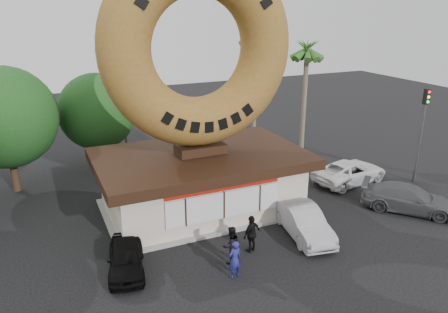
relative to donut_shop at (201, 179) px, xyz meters
The scene contains 16 objects.
ground 6.24m from the donut_shop, 90.00° to the right, with size 90.00×90.00×0.00m, color black.
donut_shop is the anchor object (origin of this frame).
giant_donut 7.07m from the donut_shop, 90.00° to the left, with size 10.07×10.07×2.57m, color olive.
tree_west 12.15m from the donut_shop, 143.55° to the left, with size 6.00×6.00×7.65m.
tree_mid 10.12m from the donut_shop, 113.92° to the left, with size 5.20×5.20×6.63m.
palm_near 12.83m from the donut_shop, 46.90° to the left, with size 2.60×2.60×9.75m.
palm_far 14.00m from the donut_shop, 30.64° to the left, with size 2.60×2.60×8.75m.
street_lamp 10.54m from the donut_shop, 100.50° to the left, with size 2.11×0.20×8.00m.
traffic_signal 14.30m from the donut_shop, ahead, with size 0.30×0.38×6.07m.
person_left 6.84m from the donut_shop, 99.59° to the right, with size 0.62×0.41×1.71m, color navy.
person_center 5.75m from the donut_shop, 98.16° to the right, with size 0.86×0.67×1.76m, color black.
person_right 5.24m from the donut_shop, 84.80° to the right, with size 1.07×0.45×1.82m, color black.
car_black 6.84m from the donut_shop, 140.18° to the right, with size 1.50×3.72×1.27m, color black.
car_silver 6.09m from the donut_shop, 54.15° to the right, with size 1.57×4.50×1.48m, color #9E9EA3.
car_grey 11.57m from the donut_shop, 25.48° to the right, with size 2.05×5.05×1.47m, color #515456.
car_white 10.20m from the donut_shop, ahead, with size 2.37×5.15×1.43m, color silver.
Camera 1 is at (-7.98, -14.87, 10.92)m, focal length 35.00 mm.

